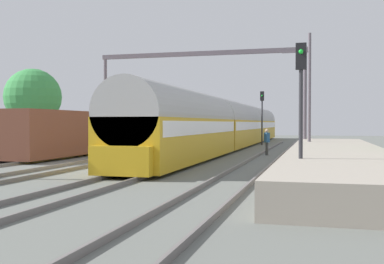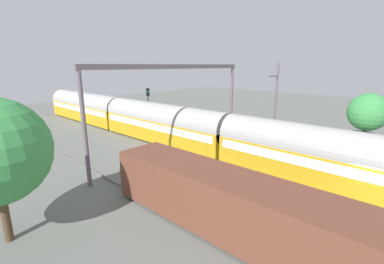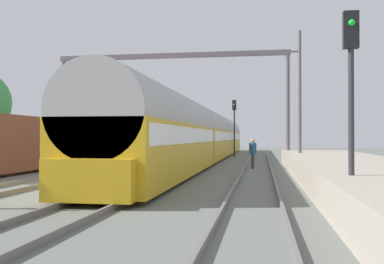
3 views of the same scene
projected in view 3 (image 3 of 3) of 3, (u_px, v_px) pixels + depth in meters
name	position (u px, v px, depth m)	size (l,w,h in m)	color
ground	(96.00, 183.00, 17.23)	(120.00, 120.00, 0.00)	slate
track_west	(46.00, 180.00, 17.55)	(1.52, 60.00, 0.16)	slate
track_east	(147.00, 182.00, 16.90)	(1.52, 60.00, 0.16)	slate
track_far_east	(256.00, 184.00, 16.25)	(1.52, 60.00, 0.16)	slate
platform	(352.00, 171.00, 17.63)	(4.40, 28.00, 0.90)	#A39989
passenger_train	(207.00, 135.00, 35.44)	(2.93, 49.20, 3.82)	gold
freight_car	(20.00, 144.00, 23.32)	(2.80, 13.00, 2.70)	brown
person_crossing	(253.00, 151.00, 25.21)	(0.42, 0.47, 1.73)	#393939
railway_signal_near	(351.00, 83.00, 10.56)	(0.36, 0.30, 4.85)	#2D2D33
railway_signal_far	(234.00, 121.00, 39.74)	(0.36, 0.30, 5.17)	#2D2D33
catenary_gantry	(171.00, 80.00, 31.61)	(16.85, 0.28, 7.86)	#625862
catenary_pole_east_mid	(299.00, 97.00, 25.50)	(1.90, 0.20, 8.00)	#625862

